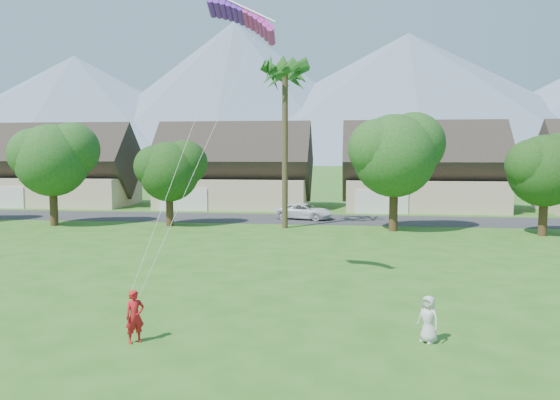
% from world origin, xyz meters
% --- Properties ---
extents(ground, '(500.00, 500.00, 0.00)m').
position_xyz_m(ground, '(0.00, 0.00, 0.00)').
color(ground, '#2D6019').
rests_on(ground, ground).
extents(street, '(90.00, 7.00, 0.01)m').
position_xyz_m(street, '(0.00, 34.00, 0.01)').
color(street, '#2D2D30').
rests_on(street, ground).
extents(kite_flyer, '(0.70, 0.69, 1.62)m').
position_xyz_m(kite_flyer, '(-3.58, 3.34, 0.81)').
color(kite_flyer, red).
rests_on(kite_flyer, ground).
extents(watcher, '(0.83, 0.81, 1.44)m').
position_xyz_m(watcher, '(5.25, 4.50, 0.72)').
color(watcher, silver).
rests_on(watcher, ground).
extents(parked_car, '(5.25, 3.42, 1.34)m').
position_xyz_m(parked_car, '(-0.97, 34.00, 0.67)').
color(parked_car, white).
rests_on(parked_car, ground).
extents(mountain_ridge, '(540.00, 240.00, 70.00)m').
position_xyz_m(mountain_ridge, '(10.40, 260.00, 29.07)').
color(mountain_ridge, slate).
rests_on(mountain_ridge, ground).
extents(houses_row, '(72.75, 8.19, 8.86)m').
position_xyz_m(houses_row, '(0.49, 42.99, 3.44)').
color(houses_row, beige).
rests_on(houses_row, ground).
extents(tree_row, '(62.27, 6.67, 8.45)m').
position_xyz_m(tree_row, '(-1.14, 27.92, 4.89)').
color(tree_row, '#47301C').
rests_on(tree_row, ground).
extents(fan_palm, '(3.00, 3.00, 13.80)m').
position_xyz_m(fan_palm, '(-2.00, 28.50, 11.80)').
color(fan_palm, '#4C3D26').
rests_on(fan_palm, ground).
extents(parafoil_kite, '(3.14, 1.20, 0.50)m').
position_xyz_m(parafoil_kite, '(-1.42, 9.91, 11.17)').
color(parafoil_kite, '#5918B5').
rests_on(parafoil_kite, ground).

